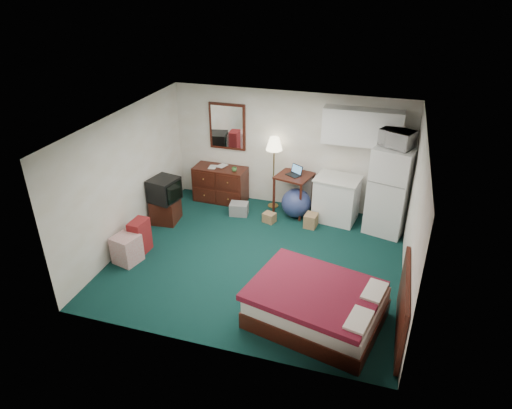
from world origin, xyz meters
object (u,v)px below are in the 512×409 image
(desk, at_px, (294,193))
(bed, at_px, (316,305))
(tv_stand, at_px, (166,210))
(floor_lamp, at_px, (274,173))
(dresser, at_px, (221,184))
(fridge, at_px, (390,190))
(kitchen_counter, at_px, (336,200))
(suitcase, at_px, (140,236))

(desk, distance_m, bed, 3.41)
(desk, distance_m, tv_stand, 2.68)
(floor_lamp, height_order, tv_stand, floor_lamp)
(floor_lamp, xyz_separation_m, bed, (1.55, -3.33, -0.50))
(bed, relative_size, tv_stand, 3.36)
(dresser, xyz_separation_m, fridge, (3.59, -0.27, 0.48))
(desk, distance_m, kitchen_counter, 0.91)
(bed, xyz_separation_m, suitcase, (-3.41, 0.90, 0.03))
(floor_lamp, bearing_deg, desk, -12.12)
(desk, bearing_deg, tv_stand, -140.52)
(tv_stand, bearing_deg, floor_lamp, 27.63)
(desk, height_order, suitcase, desk)
(fridge, bearing_deg, suitcase, -138.90)
(desk, bearing_deg, suitcase, -121.12)
(tv_stand, height_order, suitcase, suitcase)
(floor_lamp, bearing_deg, kitchen_counter, -7.85)
(dresser, relative_size, fridge, 0.66)
(desk, bearing_deg, bed, -57.77)
(desk, height_order, bed, desk)
(bed, bearing_deg, suitcase, 178.30)
(fridge, bearing_deg, kitchen_counter, -172.60)
(dresser, bearing_deg, fridge, -2.22)
(desk, bearing_deg, dresser, -167.99)
(kitchen_counter, bearing_deg, tv_stand, -153.25)
(floor_lamp, xyz_separation_m, suitcase, (-1.86, -2.44, -0.47))
(suitcase, bearing_deg, dresser, 77.54)
(kitchen_counter, xyz_separation_m, fridge, (1.02, -0.13, 0.42))
(dresser, distance_m, bed, 4.28)
(dresser, bearing_deg, floor_lamp, 4.47)
(kitchen_counter, distance_m, suitcase, 3.94)
(dresser, height_order, suitcase, dresser)
(fridge, relative_size, bed, 0.97)
(bed, bearing_deg, floor_lamp, 127.98)
(fridge, relative_size, tv_stand, 3.25)
(kitchen_counter, distance_m, fridge, 1.11)
(desk, xyz_separation_m, suitcase, (-2.32, -2.34, -0.10))
(dresser, distance_m, desk, 1.67)
(kitchen_counter, bearing_deg, dresser, -174.27)
(tv_stand, relative_size, suitcase, 0.83)
(suitcase, bearing_deg, desk, 48.12)
(floor_lamp, bearing_deg, dresser, -177.58)
(floor_lamp, xyz_separation_m, kitchen_counter, (1.38, -0.19, -0.34))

